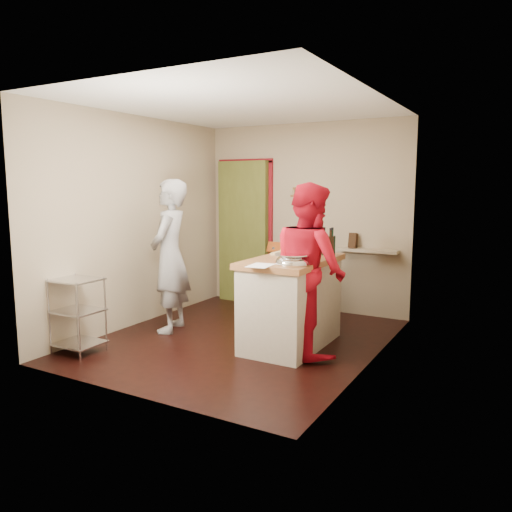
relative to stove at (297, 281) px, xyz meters
The scene contains 10 objects.
floor 1.49m from the stove, 91.94° to the right, with size 3.50×3.50×0.00m, color black.
back_wall 1.03m from the stove, 152.49° to the left, with size 3.00×0.44×2.60m.
left_wall 2.27m from the stove, 137.40° to the right, with size 0.04×3.50×2.60m, color gray.
right_wall 2.20m from the stove, 44.44° to the right, with size 0.04×3.50×2.60m, color gray.
ceiling 2.59m from the stove, 91.94° to the right, with size 3.00×3.50×0.02m, color white.
stove is the anchor object (origin of this frame).
wire_shelving 2.94m from the stove, 116.85° to the right, with size 0.48×0.40×0.80m.
island 1.43m from the stove, 67.95° to the right, with size 0.76×1.40×1.28m.
person_stripe 1.86m from the stove, 123.13° to the right, with size 0.66×0.44×1.82m, color #A1A1A5.
person_red 1.69m from the stove, 61.10° to the right, with size 0.87×0.68×1.78m, color #B70C1E.
Camera 1 is at (2.84, -4.72, 1.76)m, focal length 35.00 mm.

